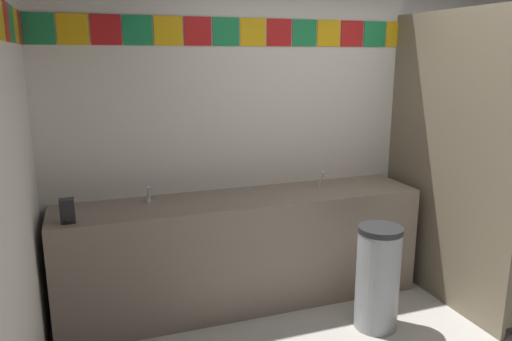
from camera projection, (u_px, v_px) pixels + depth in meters
The scene contains 8 objects.
wall_back at pixel (323, 112), 4.13m from camera, with size 4.53×0.09×2.87m.
vanity_counter at pixel (244, 250), 3.79m from camera, with size 2.78×0.57×0.86m.
faucet_left at pixel (148, 196), 3.54m from camera, with size 0.04×0.10×0.14m.
faucet_right at pixel (321, 180), 3.99m from camera, with size 0.04×0.10×0.14m.
soap_dispenser at pixel (67, 211), 3.12m from camera, with size 0.09×0.09×0.16m.
stall_divider at pixel (488, 167), 3.56m from camera, with size 0.92×1.41×2.24m.
toilet at pixel (468, 241), 4.34m from camera, with size 0.39×0.49×0.74m.
trash_bin at pixel (378, 278), 3.45m from camera, with size 0.31×0.31×0.76m.
Camera 1 is at (-1.93, -2.06, 1.91)m, focal length 34.27 mm.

